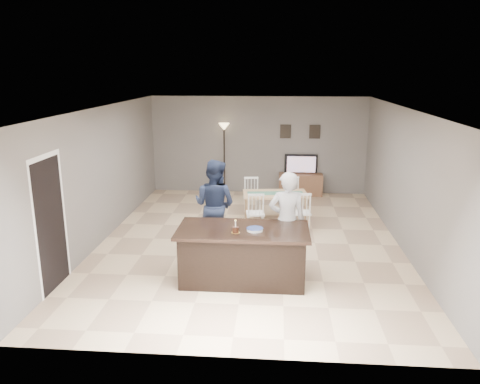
# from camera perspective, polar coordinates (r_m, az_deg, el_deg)

# --- Properties ---
(floor) EXTENTS (8.00, 8.00, 0.00)m
(floor) POSITION_cam_1_polar(r_m,az_deg,el_deg) (9.64, 1.16, -6.02)
(floor) COLOR #D2B187
(floor) RESTS_ON ground
(room_shell) EXTENTS (8.00, 8.00, 8.00)m
(room_shell) POSITION_cam_1_polar(r_m,az_deg,el_deg) (9.18, 1.22, 3.81)
(room_shell) COLOR slate
(room_shell) RESTS_ON floor
(kitchen_island) EXTENTS (2.15, 1.10, 0.90)m
(kitchen_island) POSITION_cam_1_polar(r_m,az_deg,el_deg) (7.80, 0.38, -7.59)
(kitchen_island) COLOR black
(kitchen_island) RESTS_ON floor
(tv_console) EXTENTS (1.20, 0.40, 0.60)m
(tv_console) POSITION_cam_1_polar(r_m,az_deg,el_deg) (13.16, 7.39, 0.93)
(tv_console) COLOR brown
(tv_console) RESTS_ON floor
(television) EXTENTS (0.91, 0.12, 0.53)m
(television) POSITION_cam_1_polar(r_m,az_deg,el_deg) (13.10, 7.46, 3.39)
(television) COLOR black
(television) RESTS_ON tv_console
(tv_screen_glow) EXTENTS (0.78, 0.00, 0.78)m
(tv_screen_glow) POSITION_cam_1_polar(r_m,az_deg,el_deg) (13.02, 7.48, 3.35)
(tv_screen_glow) COLOR orange
(tv_screen_glow) RESTS_ON tv_console
(picture_frames) EXTENTS (1.10, 0.02, 0.38)m
(picture_frames) POSITION_cam_1_polar(r_m,az_deg,el_deg) (13.09, 7.34, 7.32)
(picture_frames) COLOR black
(picture_frames) RESTS_ON room_shell
(doorway) EXTENTS (0.00, 2.10, 2.65)m
(doorway) POSITION_cam_1_polar(r_m,az_deg,el_deg) (7.86, -22.20, -2.33)
(doorway) COLOR black
(doorway) RESTS_ON floor
(woman) EXTENTS (0.67, 0.47, 1.75)m
(woman) POSITION_cam_1_polar(r_m,az_deg,el_deg) (8.16, 5.73, -3.51)
(woman) COLOR #B4B4B8
(woman) RESTS_ON floor
(man) EXTENTS (1.05, 0.95, 1.78)m
(man) POSITION_cam_1_polar(r_m,az_deg,el_deg) (8.99, -3.12, -1.61)
(man) COLOR #1B233C
(man) RESTS_ON floor
(birthday_cake) EXTENTS (0.14, 0.14, 0.21)m
(birthday_cake) POSITION_cam_1_polar(r_m,az_deg,el_deg) (7.45, -0.55, -4.61)
(birthday_cake) COLOR gold
(birthday_cake) RESTS_ON kitchen_island
(plate_stack) EXTENTS (0.27, 0.27, 0.04)m
(plate_stack) POSITION_cam_1_polar(r_m,az_deg,el_deg) (7.55, 1.82, -4.57)
(plate_stack) COLOR white
(plate_stack) RESTS_ON kitchen_island
(dining_table) EXTENTS (1.56, 1.79, 0.88)m
(dining_table) POSITION_cam_1_polar(r_m,az_deg,el_deg) (10.70, 4.31, -0.76)
(dining_table) COLOR tan
(dining_table) RESTS_ON floor
(floor_lamp) EXTENTS (0.30, 0.30, 1.98)m
(floor_lamp) POSITION_cam_1_polar(r_m,az_deg,el_deg) (13.01, -1.95, 6.43)
(floor_lamp) COLOR black
(floor_lamp) RESTS_ON floor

